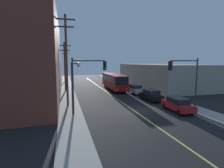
{
  "coord_description": "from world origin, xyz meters",
  "views": [
    {
      "loc": [
        -7.81,
        -18.61,
        5.68
      ],
      "look_at": [
        0.0,
        10.1,
        2.0
      ],
      "focal_mm": 28.27,
      "sensor_mm": 36.0,
      "label": 1
    }
  ],
  "objects_px": {
    "parked_car_silver": "(135,89)",
    "traffic_signal_right_corner": "(185,75)",
    "city_bus": "(114,81)",
    "utility_pole_mid": "(65,64)",
    "parked_car_black": "(151,95)",
    "utility_pole_far": "(66,63)",
    "utility_pole_near": "(66,57)",
    "street_lamp_left": "(74,81)",
    "traffic_signal_left_corner": "(87,75)",
    "parked_car_red": "(178,104)"
  },
  "relations": [
    {
      "from": "parked_car_silver",
      "to": "parked_car_black",
      "type": "bearing_deg",
      "value": -90.0
    },
    {
      "from": "city_bus",
      "to": "utility_pole_far",
      "type": "xyz_separation_m",
      "value": [
        -9.48,
        21.2,
        3.67
      ]
    },
    {
      "from": "utility_pole_mid",
      "to": "parked_car_silver",
      "type": "bearing_deg",
      "value": -24.75
    },
    {
      "from": "city_bus",
      "to": "parked_car_red",
      "type": "xyz_separation_m",
      "value": [
        2.59,
        -18.15,
        -0.98
      ]
    },
    {
      "from": "parked_car_black",
      "to": "parked_car_silver",
      "type": "height_order",
      "value": "same"
    },
    {
      "from": "parked_car_silver",
      "to": "traffic_signal_right_corner",
      "type": "relative_size",
      "value": 0.73
    },
    {
      "from": "utility_pole_near",
      "to": "utility_pole_far",
      "type": "xyz_separation_m",
      "value": [
        0.19,
        33.6,
        -0.86
      ]
    },
    {
      "from": "utility_pole_near",
      "to": "city_bus",
      "type": "bearing_deg",
      "value": 52.05
    },
    {
      "from": "parked_car_black",
      "to": "traffic_signal_left_corner",
      "type": "bearing_deg",
      "value": -156.58
    },
    {
      "from": "parked_car_red",
      "to": "utility_pole_near",
      "type": "bearing_deg",
      "value": 154.87
    },
    {
      "from": "parked_car_black",
      "to": "traffic_signal_right_corner",
      "type": "relative_size",
      "value": 0.74
    },
    {
      "from": "parked_car_black",
      "to": "utility_pole_far",
      "type": "height_order",
      "value": "utility_pole_far"
    },
    {
      "from": "utility_pole_near",
      "to": "parked_car_red",
      "type": "bearing_deg",
      "value": -25.13
    },
    {
      "from": "traffic_signal_right_corner",
      "to": "street_lamp_left",
      "type": "xyz_separation_m",
      "value": [
        -12.24,
        1.56,
        -0.56
      ]
    },
    {
      "from": "parked_car_black",
      "to": "city_bus",
      "type": "bearing_deg",
      "value": 101.34
    },
    {
      "from": "parked_car_silver",
      "to": "utility_pole_near",
      "type": "relative_size",
      "value": 0.39
    },
    {
      "from": "utility_pole_near",
      "to": "traffic_signal_right_corner",
      "type": "height_order",
      "value": "utility_pole_near"
    },
    {
      "from": "city_bus",
      "to": "traffic_signal_left_corner",
      "type": "relative_size",
      "value": 2.03
    },
    {
      "from": "parked_car_silver",
      "to": "utility_pole_mid",
      "type": "relative_size",
      "value": 0.47
    },
    {
      "from": "parked_car_silver",
      "to": "street_lamp_left",
      "type": "xyz_separation_m",
      "value": [
        -11.44,
        -10.94,
        2.9
      ]
    },
    {
      "from": "utility_pole_far",
      "to": "traffic_signal_right_corner",
      "type": "distance_m",
      "value": 41.62
    },
    {
      "from": "parked_car_black",
      "to": "traffic_signal_right_corner",
      "type": "distance_m",
      "value": 7.32
    },
    {
      "from": "parked_car_red",
      "to": "street_lamp_left",
      "type": "bearing_deg",
      "value": 173.69
    },
    {
      "from": "traffic_signal_right_corner",
      "to": "utility_pole_far",
      "type": "bearing_deg",
      "value": 107.76
    },
    {
      "from": "city_bus",
      "to": "traffic_signal_left_corner",
      "type": "distance_m",
      "value": 18.22
    },
    {
      "from": "city_bus",
      "to": "utility_pole_mid",
      "type": "height_order",
      "value": "utility_pole_mid"
    },
    {
      "from": "traffic_signal_left_corner",
      "to": "street_lamp_left",
      "type": "relative_size",
      "value": 1.09
    },
    {
      "from": "utility_pole_far",
      "to": "parked_car_silver",
      "type": "bearing_deg",
      "value": -66.32
    },
    {
      "from": "utility_pole_far",
      "to": "utility_pole_mid",
      "type": "bearing_deg",
      "value": -90.97
    },
    {
      "from": "parked_car_black",
      "to": "parked_car_silver",
      "type": "xyz_separation_m",
      "value": [
        -0.0,
        6.1,
        0.0
      ]
    },
    {
      "from": "city_bus",
      "to": "parked_car_black",
      "type": "relative_size",
      "value": 2.75
    },
    {
      "from": "parked_car_black",
      "to": "utility_pole_mid",
      "type": "relative_size",
      "value": 0.48
    },
    {
      "from": "parked_car_black",
      "to": "traffic_signal_left_corner",
      "type": "relative_size",
      "value": 0.74
    },
    {
      "from": "parked_car_red",
      "to": "traffic_signal_left_corner",
      "type": "relative_size",
      "value": 0.74
    },
    {
      "from": "traffic_signal_right_corner",
      "to": "street_lamp_left",
      "type": "relative_size",
      "value": 1.09
    },
    {
      "from": "parked_car_black",
      "to": "parked_car_silver",
      "type": "relative_size",
      "value": 1.01
    },
    {
      "from": "parked_car_red",
      "to": "utility_pole_far",
      "type": "bearing_deg",
      "value": 107.05
    },
    {
      "from": "city_bus",
      "to": "utility_pole_mid",
      "type": "distance_m",
      "value": 10.44
    },
    {
      "from": "parked_car_red",
      "to": "traffic_signal_right_corner",
      "type": "xyz_separation_m",
      "value": [
        0.62,
        -0.28,
        3.46
      ]
    },
    {
      "from": "utility_pole_near",
      "to": "traffic_signal_left_corner",
      "type": "bearing_deg",
      "value": -62.56
    },
    {
      "from": "city_bus",
      "to": "traffic_signal_right_corner",
      "type": "relative_size",
      "value": 2.03
    },
    {
      "from": "traffic_signal_left_corner",
      "to": "street_lamp_left",
      "type": "height_order",
      "value": "traffic_signal_left_corner"
    },
    {
      "from": "street_lamp_left",
      "to": "utility_pole_mid",
      "type": "bearing_deg",
      "value": 92.83
    },
    {
      "from": "city_bus",
      "to": "utility_pole_far",
      "type": "height_order",
      "value": "utility_pole_far"
    },
    {
      "from": "parked_car_silver",
      "to": "utility_pole_near",
      "type": "xyz_separation_m",
      "value": [
        -12.08,
        -6.48,
        5.51
      ]
    },
    {
      "from": "parked_car_silver",
      "to": "street_lamp_left",
      "type": "height_order",
      "value": "street_lamp_left"
    },
    {
      "from": "parked_car_silver",
      "to": "traffic_signal_left_corner",
      "type": "bearing_deg",
      "value": -133.83
    },
    {
      "from": "city_bus",
      "to": "utility_pole_far",
      "type": "bearing_deg",
      "value": 114.1
    },
    {
      "from": "parked_car_red",
      "to": "utility_pole_mid",
      "type": "bearing_deg",
      "value": 124.82
    },
    {
      "from": "parked_car_black",
      "to": "utility_pole_near",
      "type": "xyz_separation_m",
      "value": [
        -12.08,
        -0.38,
        5.51
      ]
    }
  ]
}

